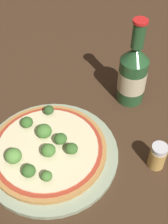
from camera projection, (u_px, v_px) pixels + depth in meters
The scene contains 14 objects.
ground_plane at pixel (57, 154), 0.70m from camera, with size 3.00×3.00×0.00m, color #3D2819.
plate at pixel (51, 155), 0.69m from camera, with size 0.30×0.30×0.01m.
pizza at pixel (48, 149), 0.69m from camera, with size 0.26×0.26×0.01m.
broccoli_floret_0 at pixel (48, 110), 0.74m from camera, with size 0.02×0.02×0.02m.
broccoli_floret_1 at pixel (44, 131), 0.69m from camera, with size 0.04×0.04×0.03m.
broccoli_floret_2 at pixel (48, 150), 0.66m from camera, with size 0.03×0.03×0.03m.
broccoli_floret_3 at pixel (72, 149), 0.66m from camera, with size 0.03×0.03×0.03m.
broccoli_floret_4 at pixel (27, 122), 0.71m from camera, with size 0.03×0.03×0.03m.
broccoli_floret_5 at pixel (47, 176), 0.62m from camera, with size 0.02×0.02×0.02m.
broccoli_floret_6 at pixel (29, 171), 0.62m from camera, with size 0.03×0.03×0.03m.
broccoli_floret_7 at pixel (61, 139), 0.68m from camera, with size 0.03×0.03×0.03m.
broccoli_floret_8 at pixel (13, 156), 0.64m from camera, with size 0.04×0.04×0.03m.
beer_bottle at pixel (133, 74), 0.76m from camera, with size 0.07×0.07×0.23m.
pepper_shaker at pixel (158, 156), 0.66m from camera, with size 0.04×0.04×0.06m.
Camera 1 is at (-0.03, -0.41, 0.58)m, focal length 50.00 mm.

